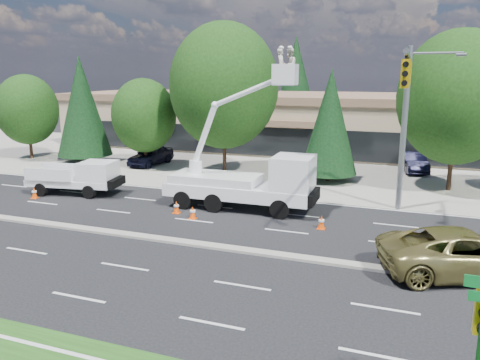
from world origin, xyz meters
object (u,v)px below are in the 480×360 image
at_px(bucket_truck, 252,176).
at_px(minivan, 466,253).
at_px(signal_mast, 406,104).
at_px(utility_pickup, 79,180).

xyz_separation_m(bucket_truck, minivan, (10.48, -5.57, -1.07)).
distance_m(bucket_truck, minivan, 11.92).
distance_m(signal_mast, minivan, 8.64).
relative_size(signal_mast, utility_pickup, 1.73).
relative_size(utility_pickup, minivan, 0.91).
relative_size(bucket_truck, minivan, 1.39).
relative_size(signal_mast, minivan, 1.58).
xyz_separation_m(signal_mast, bucket_truck, (-7.83, -0.83, -4.09)).
xyz_separation_m(signal_mast, minivan, (2.65, -6.40, -5.16)).
xyz_separation_m(signal_mast, utility_pickup, (-19.34, -1.28, -5.17)).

